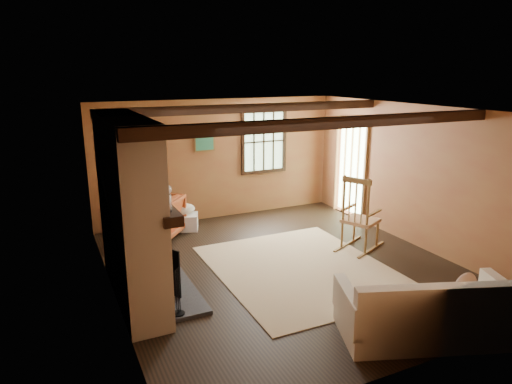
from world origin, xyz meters
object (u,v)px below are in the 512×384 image
fireplace (132,218)px  sofa (429,314)px  laundry_basket (184,222)px  armchair (157,217)px  rocking_chair (359,218)px

fireplace → sofa: bearing=-40.7°
laundry_basket → armchair: bearing=-164.6°
sofa → armchair: bearing=134.0°
fireplace → armchair: (0.79, 2.13, -0.73)m
fireplace → armchair: fireplace is taller
fireplace → laundry_basket: bearing=59.7°
rocking_chair → armchair: (-2.94, 2.03, -0.16)m
rocking_chair → sofa: 2.68m
laundry_basket → sofa: bearing=-72.7°
rocking_chair → laundry_basket: rocking_chair is taller
laundry_basket → fireplace: bearing=-120.3°
laundry_basket → armchair: armchair is taller
armchair → rocking_chair: bearing=94.7°
fireplace → armchair: bearing=69.7°
laundry_basket → armchair: 0.61m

